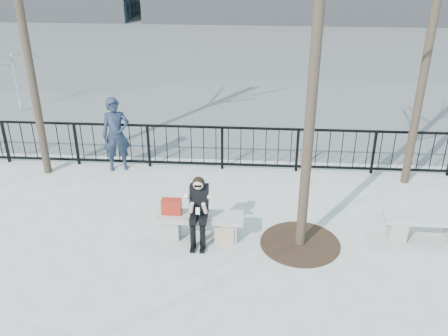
# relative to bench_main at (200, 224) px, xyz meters

# --- Properties ---
(ground) EXTENTS (120.00, 120.00, 0.00)m
(ground) POSITION_rel_bench_main_xyz_m (0.00, 0.00, -0.30)
(ground) COLOR gray
(ground) RESTS_ON ground
(street_surface) EXTENTS (60.00, 23.00, 0.01)m
(street_surface) POSITION_rel_bench_main_xyz_m (0.00, 15.00, -0.30)
(street_surface) COLOR #474747
(street_surface) RESTS_ON ground
(railing) EXTENTS (14.00, 0.06, 1.10)m
(railing) POSITION_rel_bench_main_xyz_m (0.00, 3.00, 0.25)
(railing) COLOR black
(railing) RESTS_ON ground
(tree_grate) EXTENTS (1.50, 1.50, 0.02)m
(tree_grate) POSITION_rel_bench_main_xyz_m (1.90, -0.10, -0.29)
(tree_grate) COLOR black
(tree_grate) RESTS_ON ground
(bench_main) EXTENTS (1.65, 0.46, 0.49)m
(bench_main) POSITION_rel_bench_main_xyz_m (0.00, 0.00, 0.00)
(bench_main) COLOR gray
(bench_main) RESTS_ON ground
(bench_second) EXTENTS (1.66, 0.46, 0.49)m
(bench_second) POSITION_rel_bench_main_xyz_m (4.30, 0.24, 0.00)
(bench_second) COLOR gray
(bench_second) RESTS_ON ground
(seated_woman) EXTENTS (0.50, 0.64, 1.34)m
(seated_woman) POSITION_rel_bench_main_xyz_m (0.00, -0.16, 0.37)
(seated_woman) COLOR black
(seated_woman) RESTS_ON ground
(handbag) EXTENTS (0.37, 0.18, 0.30)m
(handbag) POSITION_rel_bench_main_xyz_m (-0.53, 0.02, 0.34)
(handbag) COLOR maroon
(handbag) RESTS_ON bench_main
(shopping_bag) EXTENTS (0.37, 0.15, 0.35)m
(shopping_bag) POSITION_rel_bench_main_xyz_m (0.48, -0.15, -0.13)
(shopping_bag) COLOR #CFB492
(shopping_bag) RESTS_ON ground
(standing_man) EXTENTS (0.77, 0.62, 1.81)m
(standing_man) POSITION_rel_bench_main_xyz_m (-2.32, 2.80, 0.61)
(standing_man) COLOR black
(standing_man) RESTS_ON ground
(vendor_umbrella) EXTENTS (2.68, 2.71, 1.90)m
(vendor_umbrella) POSITION_rel_bench_main_xyz_m (-6.55, 6.63, 0.65)
(vendor_umbrella) COLOR #CFD72F
(vendor_umbrella) RESTS_ON ground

